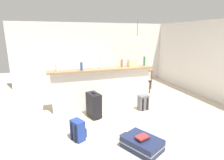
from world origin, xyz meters
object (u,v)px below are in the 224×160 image
bottle_clear (102,63)px  dining_chair_far_side (130,72)px  bottle_green (144,61)px  bottle_white (57,67)px  backpack_grey (143,103)px  bottle_amber (122,63)px  dining_table (136,72)px  book_stack (142,137)px  dining_chair_near_partition (142,78)px  suitcase_upright_black (94,105)px  backpack_blue (78,130)px  grocery_bag (133,63)px  suitcase_flat_navy (142,144)px  bottle_blue (81,66)px  pendant_lamp (137,38)px

bottle_clear → dining_chair_far_side: size_ratio=0.30×
bottle_clear → bottle_green: 1.33m
bottle_white → backpack_grey: size_ratio=0.50×
bottle_amber → dining_table: (1.15, 1.40, -0.59)m
bottle_amber → book_stack: size_ratio=0.80×
dining_chair_near_partition → suitcase_upright_black: dining_chair_near_partition is taller
suitcase_upright_black → backpack_blue: 1.05m
book_stack → dining_table: bearing=66.0°
grocery_bag → dining_chair_near_partition: 1.38m
grocery_bag → backpack_grey: bearing=-81.1°
bottle_green → bottle_white: bearing=-180.0°
dining_chair_far_side → backpack_blue: (-2.67, -3.46, -0.31)m
bottle_green → backpack_blue: (-2.23, -1.51, -1.07)m
backpack_grey → suitcase_flat_navy: bearing=-118.5°
suitcase_flat_navy → bottle_amber: bearing=78.5°
bottle_clear → book_stack: bottle_clear is taller
bottle_amber → dining_chair_near_partition: size_ratio=0.23×
dining_table → bottle_blue: bearing=-146.8°
bottle_green → bottle_amber: bearing=179.8°
book_stack → backpack_blue: bearing=146.4°
dining_table → bottle_white: bearing=-154.4°
bottle_green → suitcase_upright_black: bearing=-160.3°
suitcase_flat_navy → backpack_blue: 1.26m
grocery_bag → book_stack: grocery_bag is taller
bottle_clear → grocery_bag: size_ratio=1.07×
suitcase_upright_black → backpack_blue: size_ratio=1.60×
dining_chair_far_side → suitcase_flat_navy: dining_chair_far_side is taller
bottle_white → backpack_blue: size_ratio=0.50×
bottle_clear → bottle_green: bearing=0.3°
suitcase_flat_navy → backpack_grey: 1.83m
dining_table → backpack_blue: 3.97m
bottle_blue → backpack_blue: (-0.34, -1.39, -1.04)m
pendant_lamp → grocery_bag: bearing=-119.9°
bottle_clear → bottle_amber: (0.60, 0.01, -0.03)m
book_stack → dining_chair_near_partition: bearing=62.5°
bottle_white → dining_table: 3.31m
suitcase_flat_navy → book_stack: bearing=-122.3°
suitcase_flat_navy → suitcase_upright_black: suitcase_upright_black is taller
bottle_green → backpack_grey: size_ratio=0.66×
pendant_lamp → suitcase_flat_navy: size_ratio=0.79×
bottle_clear → bottle_amber: bottle_clear is taller
backpack_grey → book_stack: 1.85m
bottle_green → grocery_bag: 0.39m
bottle_amber → pendant_lamp: size_ratio=0.31×
bottle_green → dining_table: bearing=73.1°
grocery_bag → book_stack: size_ratio=0.96×
grocery_bag → suitcase_flat_navy: 2.57m
backpack_grey → bottle_white: bearing=165.3°
backpack_grey → bottle_blue: bearing=163.8°
bottle_clear → pendant_lamp: 2.40m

